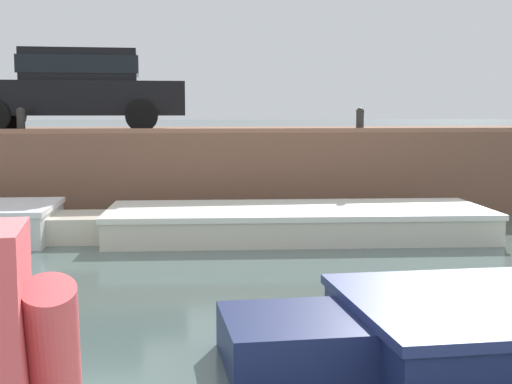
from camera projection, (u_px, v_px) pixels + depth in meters
The scene contains 7 objects.
ground_plane at pixel (203, 302), 7.17m from camera, with size 400.00×400.00×0.00m, color #4C605B.
far_quay_wall at pixel (180, 165), 15.39m from camera, with size 60.00×6.00×1.54m, color brown.
far_wall_coping at pixel (184, 131), 12.46m from camera, with size 60.00×0.24×0.08m, color #9F6C52.
boat_moored_central_cream at pixel (279, 222), 10.88m from camera, with size 6.96×2.47×0.46m.
car_left_inner_black at pixel (76, 87), 13.71m from camera, with size 4.27×2.00×1.54m.
mooring_bollard_mid at pixel (21, 119), 12.20m from camera, with size 0.15×0.15×0.44m.
mooring_bollard_east at pixel (360, 119), 12.99m from camera, with size 0.15×0.15×0.44m.
Camera 1 is at (-0.40, -1.59, 1.89)m, focal length 50.00 mm.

